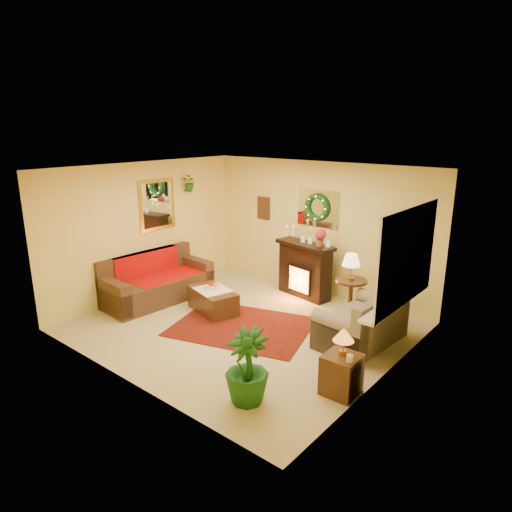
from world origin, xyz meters
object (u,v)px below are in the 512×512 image
Objects in this scene: side_table_round at (350,300)px; end_table_square at (341,374)px; fireplace at (305,269)px; loveseat at (361,317)px; coffee_table at (213,301)px; sofa at (157,279)px.

end_table_square is at bearing -64.07° from side_table_round.
loveseat is at bearing -21.88° from fireplace.
fireplace is 1.30m from side_table_round.
loveseat is 1.53m from end_table_square.
end_table_square is at bearing -67.22° from loveseat.
loveseat is 2.08× the size of side_table_round.
loveseat is 0.92m from side_table_round.
fireplace is 2.11m from loveseat.
sofa is at bearing -150.54° from coffee_table.
side_table_round is at bearing 115.93° from end_table_square.
sofa reaches higher than loveseat.
end_table_square is 0.53× the size of coffee_table.
loveseat reaches higher than coffee_table.
coffee_table is at bearing -105.62° from fireplace.
end_table_square is at bearing -3.91° from sofa.
sofa is 2.97× the size of side_table_round.
sofa is 4.34m from end_table_square.
coffee_table is (1.21, 0.28, -0.22)m from sofa.
side_table_round is at bearing 133.33° from loveseat.
side_table_round reaches higher than coffee_table.
coffee_table is (-2.61, -0.61, -0.21)m from loveseat.
side_table_round is 0.72× the size of coffee_table.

